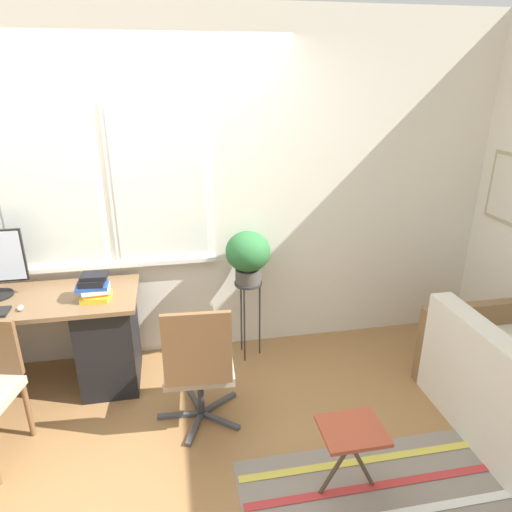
% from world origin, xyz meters
% --- Properties ---
extents(ground_plane, '(14.00, 14.00, 0.00)m').
position_xyz_m(ground_plane, '(0.00, 0.00, 0.00)').
color(ground_plane, '#9E7042').
extents(wall_back_with_window, '(9.00, 0.12, 2.70)m').
position_xyz_m(wall_back_with_window, '(-0.01, 0.70, 1.35)').
color(wall_back_with_window, white).
rests_on(wall_back_with_window, ground_plane).
extents(desk, '(1.65, 0.62, 0.75)m').
position_xyz_m(desk, '(-0.79, 0.31, 0.39)').
color(desk, brown).
rests_on(desk, ground_plane).
extents(mouse, '(0.04, 0.06, 0.03)m').
position_xyz_m(mouse, '(-0.72, 0.15, 0.76)').
color(mouse, silver).
rests_on(mouse, desk).
extents(book_stack, '(0.23, 0.19, 0.19)m').
position_xyz_m(book_stack, '(-0.25, 0.23, 0.84)').
color(book_stack, yellow).
rests_on(book_stack, desk).
extents(office_chair_swivel, '(0.57, 0.59, 0.93)m').
position_xyz_m(office_chair_swivel, '(0.43, -0.30, 0.47)').
color(office_chair_swivel, '#47474C').
rests_on(office_chair_swivel, ground_plane).
extents(plant_stand, '(0.22, 0.22, 0.68)m').
position_xyz_m(plant_stand, '(0.88, 0.46, 0.57)').
color(plant_stand, '#333338').
rests_on(plant_stand, ground_plane).
extents(potted_plant, '(0.35, 0.35, 0.42)m').
position_xyz_m(potted_plant, '(0.88, 0.46, 0.92)').
color(potted_plant, '#514C47').
rests_on(potted_plant, plant_stand).
extents(floor_rug_striped, '(1.57, 0.66, 0.01)m').
position_xyz_m(floor_rug_striped, '(1.37, -1.01, 0.00)').
color(floor_rug_striped, gray).
rests_on(floor_rug_striped, ground_plane).
extents(folding_stool, '(0.34, 0.29, 0.45)m').
position_xyz_m(folding_stool, '(1.20, -1.00, 0.39)').
color(folding_stool, '#B24C33').
rests_on(folding_stool, ground_plane).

